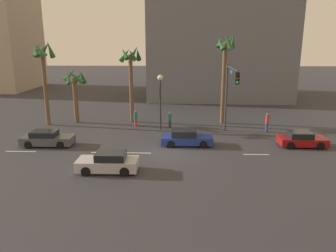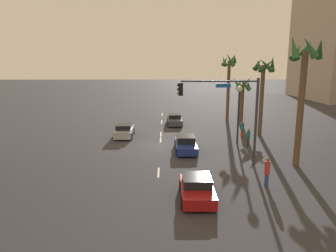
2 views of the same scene
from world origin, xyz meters
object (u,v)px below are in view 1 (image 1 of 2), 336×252
at_px(car_3, 108,162).
at_px(pedestrian_0, 170,119).
at_px(car_2, 186,138).
at_px(streetlamp, 160,91).
at_px(car_0, 47,139).
at_px(pedestrian_1, 135,118).
at_px(palm_tree_1, 225,61).
at_px(palm_tree_2, 75,85).
at_px(traffic_signal, 230,88).
at_px(pedestrian_2, 267,122).
at_px(palm_tree_3, 131,67).
at_px(car_1, 302,139).
at_px(building_3, 218,35).
at_px(palm_tree_0, 43,65).

relative_size(car_3, pedestrian_0, 2.49).
relative_size(car_2, streetlamp, 0.79).
distance_m(car_0, pedestrian_1, 9.66).
distance_m(palm_tree_1, palm_tree_2, 16.42).
bearing_deg(pedestrian_0, traffic_signal, -28.03).
height_order(pedestrian_2, palm_tree_3, palm_tree_3).
relative_size(car_3, palm_tree_1, 0.43).
distance_m(car_1, palm_tree_1, 11.69).
bearing_deg(car_2, pedestrian_0, 105.01).
xyz_separation_m(car_3, building_3, (10.97, 34.14, 9.46)).
height_order(streetlamp, building_3, building_3).
xyz_separation_m(car_2, streetlamp, (-2.55, 5.19, 3.33)).
bearing_deg(car_2, car_0, -176.90).
distance_m(palm_tree_0, building_3, 29.77).
bearing_deg(car_0, streetlamp, 31.78).
bearing_deg(car_0, building_3, 58.52).
distance_m(pedestrian_0, building_3, 24.89).
relative_size(pedestrian_0, pedestrian_1, 1.00).
distance_m(car_2, pedestrian_2, 9.39).
bearing_deg(car_2, pedestrian_1, 129.93).
bearing_deg(car_0, palm_tree_0, 111.45).
relative_size(traffic_signal, pedestrian_0, 4.00).
height_order(car_2, palm_tree_3, palm_tree_3).
bearing_deg(car_3, pedestrian_0, 72.57).
relative_size(pedestrian_1, palm_tree_2, 0.27).
distance_m(car_0, car_1, 21.87).
bearing_deg(traffic_signal, pedestrian_0, 151.97).
bearing_deg(pedestrian_1, palm_tree_0, 178.51).
bearing_deg(palm_tree_0, traffic_signal, -10.70).
height_order(car_0, palm_tree_3, palm_tree_3).
relative_size(pedestrian_1, palm_tree_3, 0.20).
xyz_separation_m(traffic_signal, palm_tree_2, (-16.04, 4.80, -0.32)).
bearing_deg(streetlamp, pedestrian_2, -2.85).
bearing_deg(palm_tree_2, building_3, 48.96).
height_order(car_3, pedestrian_0, pedestrian_0).
bearing_deg(car_3, car_2, 48.61).
relative_size(car_1, palm_tree_3, 0.46).
xyz_separation_m(pedestrian_2, palm_tree_1, (-3.94, 3.50, 5.76)).
xyz_separation_m(car_2, palm_tree_2, (-12.02, 7.80, 3.62)).
distance_m(car_2, car_3, 8.21).
height_order(car_2, pedestrian_0, pedestrian_0).
xyz_separation_m(palm_tree_0, palm_tree_2, (2.79, 1.24, -2.23)).
xyz_separation_m(car_1, palm_tree_0, (-24.69, 6.53, 5.87)).
relative_size(pedestrian_0, palm_tree_3, 0.20).
bearing_deg(palm_tree_3, pedestrian_0, -29.63).
bearing_deg(building_3, palm_tree_1, -92.33).
distance_m(traffic_signal, palm_tree_2, 16.74).
bearing_deg(streetlamp, car_0, -148.22).
height_order(pedestrian_1, pedestrian_2, pedestrian_2).
bearing_deg(streetlamp, car_1, -22.55).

